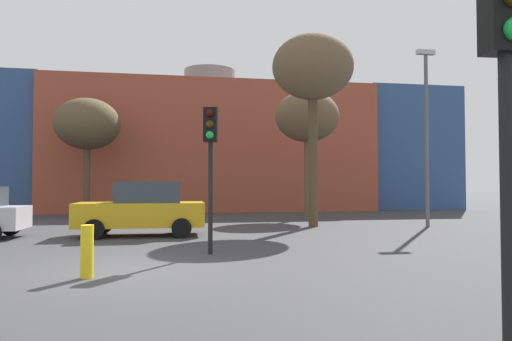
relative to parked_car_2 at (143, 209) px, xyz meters
name	(u,v)px	position (x,y,z in m)	size (l,w,h in m)	color
ground_plane	(120,271)	(0.05, -6.76, -0.95)	(200.00, 200.00, 0.00)	#38383A
building_backdrop	(209,151)	(3.66, 19.45, 3.55)	(36.48, 12.86, 10.83)	#9E4733
parked_car_2	(143,209)	(0.00, 0.00, 0.00)	(4.39, 2.15, 1.90)	gold
traffic_light_near_right	(507,65)	(3.95, -13.18, 1.85)	(0.37, 0.37, 3.79)	black
traffic_light_island	(210,146)	(2.04, -4.71, 1.85)	(0.41, 0.39, 3.80)	black
bare_tree_0	(87,125)	(-3.85, 10.45, 4.26)	(3.63, 3.63, 6.70)	brown
bare_tree_1	(307,117)	(8.11, 7.29, 4.51)	(3.45, 3.45, 6.88)	brown
bare_tree_2	(313,69)	(6.96, 2.39, 5.85)	(3.52, 3.52, 8.32)	brown
bollard_yellow_0	(87,251)	(-0.50, -7.38, -0.44)	(0.24, 0.24, 1.01)	yellow
street_lamp	(426,126)	(11.74, 1.47, 3.39)	(0.80, 0.24, 7.62)	#59595E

